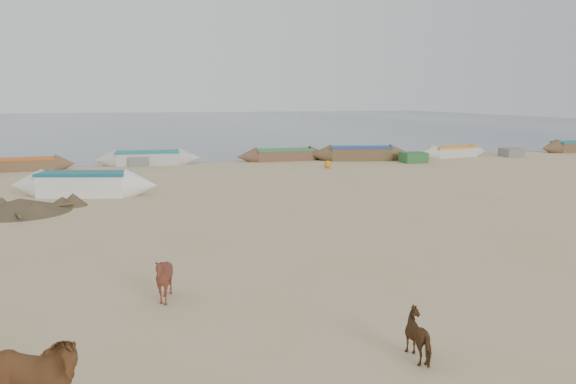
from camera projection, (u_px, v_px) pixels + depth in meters
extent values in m
plane|color=tan|center=(330.00, 253.00, 15.08)|extent=(140.00, 140.00, 0.00)
plane|color=slate|center=(156.00, 122.00, 92.68)|extent=(160.00, 160.00, 0.00)
imported|color=#5A2A1C|center=(164.00, 279.00, 11.36)|extent=(1.21, 1.18, 1.00)
imported|color=#51331A|center=(423.00, 336.00, 8.94)|extent=(0.89, 0.94, 0.75)
cone|color=brown|center=(20.00, 205.00, 20.34)|extent=(4.40, 4.40, 0.50)
sphere|color=orange|center=(328.00, 164.00, 32.88)|extent=(0.44, 0.44, 0.44)
cube|color=slate|center=(139.00, 161.00, 34.00)|extent=(1.20, 1.10, 0.56)
cube|color=#2E6632|center=(413.00, 157.00, 35.73)|extent=(1.50, 1.20, 0.64)
cube|color=slate|center=(511.00, 152.00, 39.24)|extent=(1.30, 1.20, 0.60)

